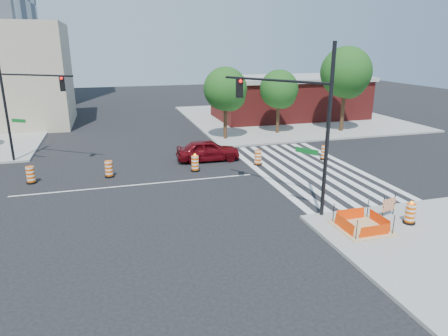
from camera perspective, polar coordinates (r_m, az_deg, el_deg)
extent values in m
plane|color=black|center=(24.11, -12.12, -2.36)|extent=(120.00, 120.00, 0.00)
cube|color=gray|center=(45.76, 9.18, 7.11)|extent=(22.00, 22.00, 0.15)
cube|color=silver|center=(25.74, 5.43, -0.77)|extent=(0.45, 13.50, 0.01)
cube|color=silver|center=(26.07, 7.28, -0.60)|extent=(0.45, 13.50, 0.01)
cube|color=silver|center=(26.43, 9.07, -0.43)|extent=(0.45, 13.50, 0.01)
cube|color=silver|center=(26.81, 10.81, -0.27)|extent=(0.45, 13.50, 0.01)
cube|color=silver|center=(27.22, 12.51, -0.11)|extent=(0.45, 13.50, 0.01)
cube|color=silver|center=(27.65, 14.15, 0.05)|extent=(0.45, 13.50, 0.01)
cube|color=silver|center=(28.11, 15.74, 0.20)|extent=(0.45, 13.50, 0.01)
cube|color=silver|center=(28.58, 17.28, 0.34)|extent=(0.45, 13.50, 0.01)
cube|color=silver|center=(24.11, -12.12, -2.34)|extent=(14.00, 0.12, 0.01)
cube|color=tan|center=(18.84, 19.05, -8.06)|extent=(2.20, 2.20, 0.05)
cube|color=#F33904|center=(18.08, 20.75, -8.45)|extent=(1.44, 0.02, 0.55)
cube|color=#F33904|center=(19.40, 17.62, -6.35)|extent=(1.44, 0.02, 0.55)
cube|color=#F33904|center=(18.25, 16.78, -7.80)|extent=(0.02, 1.44, 0.55)
cube|color=#F33904|center=(19.24, 21.34, -6.95)|extent=(0.02, 1.44, 0.55)
cylinder|color=black|center=(17.51, 18.41, -8.42)|extent=(0.04, 0.04, 0.90)
cylinder|color=black|center=(18.54, 23.06, -7.49)|extent=(0.04, 0.04, 0.90)
cylinder|color=black|center=(18.87, 15.37, -6.25)|extent=(0.04, 0.04, 0.90)
cylinder|color=black|center=(19.83, 19.85, -5.51)|extent=(0.04, 0.04, 0.90)
cube|color=maroon|center=(45.45, 9.30, 9.63)|extent=(16.00, 8.00, 4.20)
cube|color=gray|center=(45.22, 9.44, 12.52)|extent=(16.50, 8.50, 0.40)
imported|color=#5B070D|center=(28.32, -2.30, 2.56)|extent=(4.52, 1.94, 1.52)
cylinder|color=black|center=(18.55, 14.60, 4.82)|extent=(0.18, 0.18, 7.92)
cylinder|color=black|center=(19.67, 7.13, 12.34)|extent=(3.41, 5.00, 0.12)
cube|color=black|center=(20.92, 2.22, 11.38)|extent=(0.32, 0.28, 0.99)
sphere|color=#FF0C0C|center=(20.72, 2.39, 12.28)|extent=(0.18, 0.18, 0.18)
cube|color=#0C591E|center=(19.21, 11.73, 2.39)|extent=(0.69, 1.01, 0.25)
cylinder|color=black|center=(30.99, -28.78, 7.78)|extent=(0.17, 0.17, 7.62)
cylinder|color=black|center=(28.79, -25.36, 11.91)|extent=(4.80, 3.29, 0.11)
cube|color=black|center=(27.51, -22.11, 11.11)|extent=(0.30, 0.27, 0.95)
sphere|color=#FF0C0C|center=(27.30, -22.22, 11.77)|extent=(0.17, 0.17, 0.17)
cube|color=#0C591E|center=(30.45, -27.28, 6.03)|extent=(0.97, 0.67, 0.24)
cylinder|color=black|center=(20.12, 24.90, -7.05)|extent=(0.55, 0.55, 0.09)
cylinder|color=#EC5504|center=(19.95, 25.07, -5.84)|extent=(0.44, 0.44, 0.87)
sphere|color=#FF990C|center=(19.77, 25.25, -4.50)|extent=(0.15, 0.15, 0.15)
cube|color=#EC5504|center=(20.26, 22.55, -4.47)|extent=(0.87, 0.28, 0.29)
cube|color=#EC5504|center=(20.38, 22.44, -5.35)|extent=(0.87, 0.28, 0.23)
cylinder|color=black|center=(20.02, 21.80, -5.28)|extent=(0.04, 0.04, 1.05)
cylinder|color=black|center=(20.64, 23.14, -4.77)|extent=(0.04, 0.04, 1.05)
cylinder|color=#382314|center=(34.33, 0.18, 7.19)|extent=(0.32, 0.32, 3.90)
sphere|color=#1F4F16|center=(33.99, 0.19, 11.24)|extent=(3.65, 3.65, 3.65)
sphere|color=#1F4F16|center=(34.49, 0.86, 10.31)|extent=(2.68, 2.68, 2.68)
sphere|color=#1F4F16|center=(33.73, -0.38, 10.57)|extent=(2.44, 2.44, 2.44)
cylinder|color=#382314|center=(37.04, 7.71, 7.59)|extent=(0.30, 0.30, 3.66)
sphere|color=#1F4F16|center=(36.73, 7.86, 11.12)|extent=(3.43, 3.43, 3.43)
sphere|color=#1F4F16|center=(37.23, 8.31, 10.29)|extent=(2.52, 2.52, 2.52)
sphere|color=#1F4F16|center=(36.45, 7.41, 10.54)|extent=(2.29, 2.29, 2.29)
cylinder|color=#382314|center=(39.09, 16.65, 8.47)|extent=(0.35, 0.35, 4.92)
sphere|color=#1F4F16|center=(38.78, 17.04, 12.96)|extent=(4.61, 4.61, 4.61)
sphere|color=#1F4F16|center=(39.41, 17.37, 11.86)|extent=(3.38, 3.38, 3.38)
sphere|color=#1F4F16|center=(38.39, 16.59, 12.27)|extent=(3.08, 3.08, 3.08)
cylinder|color=black|center=(26.48, -25.76, -1.84)|extent=(0.60, 0.60, 0.10)
cylinder|color=#EC5504|center=(26.34, -25.90, -0.81)|extent=(0.48, 0.48, 0.95)
cylinder|color=black|center=(25.97, -16.03, -1.12)|extent=(0.60, 0.60, 0.10)
cylinder|color=#EC5504|center=(25.82, -16.12, -0.06)|extent=(0.48, 0.48, 0.95)
cylinder|color=black|center=(26.18, -4.13, -0.32)|extent=(0.60, 0.60, 0.10)
cylinder|color=#EC5504|center=(26.04, -4.15, 0.73)|extent=(0.48, 0.48, 0.95)
sphere|color=#FF990C|center=(25.89, -4.18, 1.90)|extent=(0.16, 0.16, 0.16)
cylinder|color=black|center=(27.58, 4.84, 0.57)|extent=(0.60, 0.60, 0.10)
cylinder|color=#EC5504|center=(27.44, 4.87, 1.57)|extent=(0.48, 0.48, 0.95)
cylinder|color=black|center=(29.57, 14.11, 1.25)|extent=(0.60, 0.60, 0.10)
cylinder|color=#EC5504|center=(29.44, 14.18, 2.19)|extent=(0.48, 0.48, 0.95)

